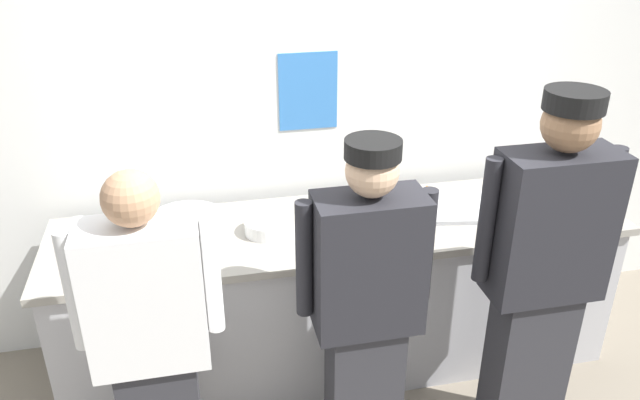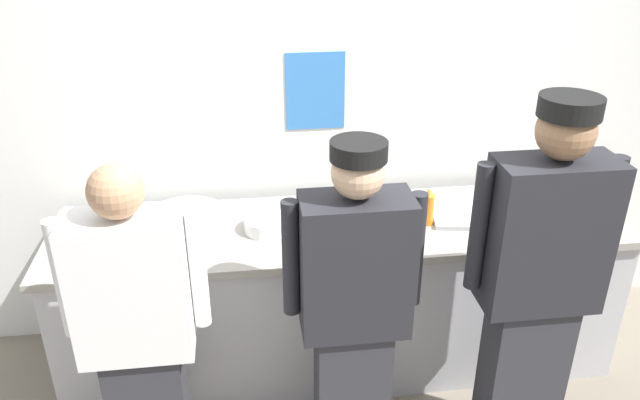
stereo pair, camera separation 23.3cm
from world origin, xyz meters
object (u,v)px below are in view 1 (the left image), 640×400
Objects in this scene: plate_stack_rear at (267,226)px; plate_stack_front at (104,242)px; chefs_knife at (396,204)px; mixing_bowl_steel at (187,228)px; ramekin_green_sauce at (321,220)px; ramekin_orange_sauce at (561,194)px; ramekin_red_sauce at (330,206)px; chef_far_right at (543,272)px; deli_cup at (366,216)px; squeeze_bottle_primary at (426,203)px; chef_near_left at (152,343)px; sheet_tray at (475,207)px; chef_center at (367,307)px.

plate_stack_front is at bearing -179.92° from plate_stack_rear.
chefs_knife is at bearing 6.06° from plate_stack_front.
chefs_knife is at bearing 12.31° from plate_stack_rear.
ramekin_green_sauce is at bearing 0.92° from mixing_bowl_steel.
ramekin_orange_sauce reaches higher than ramekin_red_sauce.
plate_stack_rear is 2.17× the size of ramekin_orange_sauce.
mixing_bowl_steel is (-1.51, 0.74, -0.00)m from chef_far_right.
squeeze_bottle_primary is at bearing -3.32° from deli_cup.
plate_stack_front is at bearing 159.55° from chef_far_right.
plate_stack_rear is 2.45× the size of deli_cup.
plate_stack_front reaches higher than ramekin_red_sauce.
ramekin_orange_sauce is 0.94m from chefs_knife.
mixing_bowl_steel is at bearing 3.42° from plate_stack_front.
squeeze_bottle_primary is at bearing -25.08° from ramekin_red_sauce.
sheet_tray is at bearing 23.12° from chef_near_left.
squeeze_bottle_primary is at bearing 113.03° from chef_far_right.
chefs_knife is (-0.40, 0.14, -0.01)m from sheet_tray.
chef_near_left is at bearing -154.24° from squeeze_bottle_primary.
chef_far_right is 4.73× the size of mixing_bowl_steel.
ramekin_orange_sauce is (1.38, 0.01, 0.00)m from ramekin_green_sauce.
chef_center reaches higher than mixing_bowl_steel.
chef_center is at bearing -151.44° from ramekin_orange_sauce.
chef_center reaches higher than ramekin_green_sauce.
squeeze_bottle_primary is at bearing -2.47° from plate_stack_rear.
chefs_knife is (-0.09, 0.20, -0.09)m from squeeze_bottle_primary.
chef_center is 0.92× the size of chef_far_right.
chef_center reaches higher than sheet_tray.
plate_stack_front is at bearing -179.37° from sheet_tray.
ramekin_red_sauce is (-0.75, 0.90, -0.04)m from chef_far_right.
chef_far_right reaches higher than mixing_bowl_steel.
ramekin_green_sauce reaches higher than sheet_tray.
chef_far_right reaches higher than chef_center.
sheet_tray is at bearing 3.44° from deli_cup.
sheet_tray is at bearing -177.57° from ramekin_orange_sauce.
ramekin_red_sauce is 0.34× the size of chefs_knife.
chefs_knife is (0.37, -0.02, -0.02)m from ramekin_red_sauce.
chef_far_right is at bearing -25.95° from mixing_bowl_steel.
chef_far_right is 0.74m from squeeze_bottle_primary.
chefs_knife is (0.74, 0.16, -0.03)m from plate_stack_rear.
plate_stack_rear is 0.76m from chefs_knife.
ramekin_green_sauce is (1.08, 0.03, -0.02)m from plate_stack_front.
plate_stack_rear is 0.44× the size of sheet_tray.
chef_center is 0.72m from ramekin_green_sauce.
chef_far_right reaches higher than ramekin_orange_sauce.
ramekin_red_sauce is at bearing 43.78° from chef_near_left.
ramekin_green_sauce is (-0.83, 0.75, -0.04)m from chef_far_right.
deli_cup is at bearing -1.96° from plate_stack_rear.
chef_center is at bearing -138.98° from sheet_tray.
squeeze_bottle_primary is 0.23m from chefs_knife.
deli_cup reaches higher than ramekin_green_sauce.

